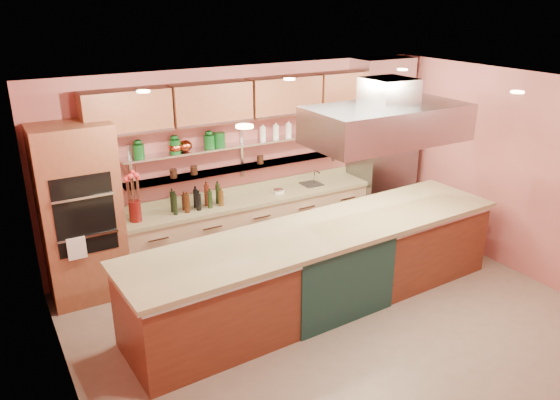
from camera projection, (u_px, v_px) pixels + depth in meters
floor at (339, 324)px, 6.61m from camera, size 6.00×5.00×0.02m
ceiling at (349, 91)px, 5.62m from camera, size 6.00×5.00×0.02m
wall_back at (244, 161)px, 8.14m from camera, size 6.00×0.04×2.80m
wall_front at (541, 326)px, 4.09m from camera, size 6.00×0.04×2.80m
wall_left at (62, 282)px, 4.71m from camera, size 0.04×5.00×2.80m
wall_right at (520, 175)px, 7.51m from camera, size 0.04×5.00×2.80m
oven_stack at (81, 214)px, 6.83m from camera, size 0.95×0.64×2.30m
refrigerator at (381, 166)px, 9.07m from camera, size 0.95×0.72×2.10m
back_counter at (252, 226)px, 8.20m from camera, size 3.84×0.64×0.93m
wall_shelf_lower at (245, 167)px, 8.03m from camera, size 3.60×0.26×0.03m
wall_shelf_upper at (245, 144)px, 7.91m from camera, size 3.60×0.26×0.03m
upper_cabinets at (248, 99)px, 7.66m from camera, size 4.60×0.36×0.55m
range_hood at (387, 124)px, 6.67m from camera, size 2.00×1.00×0.45m
ceiling_downlights at (338, 91)px, 5.79m from camera, size 4.00×2.80×0.02m
island at (322, 267)px, 6.86m from camera, size 5.05×1.35×1.04m
flower_vase at (135, 211)px, 7.14m from camera, size 0.20×0.20×0.28m
oil_bottle_cluster at (197, 200)px, 7.55m from camera, size 0.82×0.53×0.26m
kitchen_scale at (278, 191)px, 8.19m from camera, size 0.15×0.11×0.08m
bar_faucet at (314, 177)px, 8.58m from camera, size 0.04×0.04×0.22m
copper_kettle at (185, 146)px, 7.45m from camera, size 0.20×0.20×0.16m
green_canister at (219, 140)px, 7.68m from camera, size 0.21×0.21×0.20m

